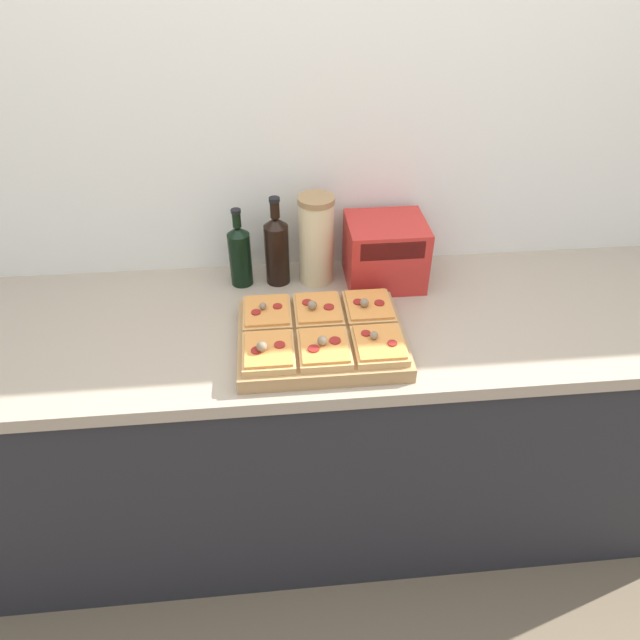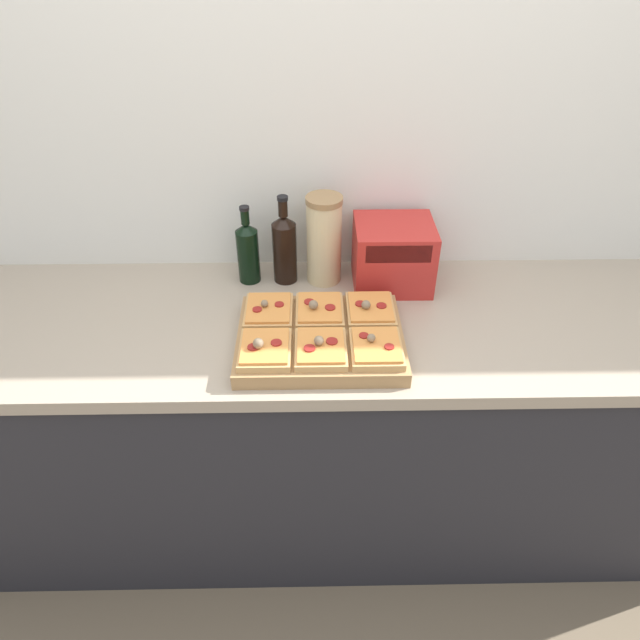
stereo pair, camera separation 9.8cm
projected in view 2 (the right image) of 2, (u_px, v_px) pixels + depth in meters
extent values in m
plane|color=brown|center=(337.00, 586.00, 1.96)|extent=(12.00, 12.00, 0.00)
cube|color=silver|center=(336.00, 163.00, 1.76)|extent=(6.00, 0.06, 2.50)
cube|color=#232328|center=(336.00, 430.00, 1.96)|extent=(2.60, 0.64, 0.87)
cube|color=gray|center=(338.00, 324.00, 1.69)|extent=(2.63, 0.67, 0.04)
cube|color=#A37A4C|center=(320.00, 339.00, 1.57)|extent=(0.45, 0.36, 0.04)
cube|color=tan|center=(269.00, 312.00, 1.61)|extent=(0.13, 0.16, 0.02)
cube|color=#D6843D|center=(268.00, 308.00, 1.60)|extent=(0.12, 0.14, 0.01)
cylinder|color=maroon|center=(257.00, 309.00, 1.59)|extent=(0.03, 0.03, 0.00)
cylinder|color=maroon|center=(279.00, 304.00, 1.61)|extent=(0.03, 0.03, 0.00)
sphere|color=#7F6B51|center=(265.00, 303.00, 1.60)|extent=(0.02, 0.02, 0.02)
cube|color=tan|center=(320.00, 311.00, 1.61)|extent=(0.13, 0.16, 0.02)
cube|color=#D6843D|center=(320.00, 307.00, 1.61)|extent=(0.12, 0.14, 0.01)
cylinder|color=maroon|center=(309.00, 302.00, 1.62)|extent=(0.03, 0.03, 0.00)
cylinder|color=maroon|center=(330.00, 307.00, 1.59)|extent=(0.03, 0.03, 0.00)
sphere|color=#7F6B51|center=(313.00, 305.00, 1.59)|extent=(0.03, 0.03, 0.03)
cube|color=tan|center=(370.00, 311.00, 1.62)|extent=(0.13, 0.16, 0.02)
cube|color=#D6843D|center=(371.00, 307.00, 1.61)|extent=(0.12, 0.14, 0.01)
cylinder|color=maroon|center=(360.00, 304.00, 1.61)|extent=(0.03, 0.03, 0.00)
cylinder|color=maroon|center=(381.00, 306.00, 1.60)|extent=(0.03, 0.03, 0.00)
sphere|color=#7F6B51|center=(366.00, 305.00, 1.59)|extent=(0.03, 0.03, 0.03)
cube|color=tan|center=(265.00, 350.00, 1.48)|extent=(0.13, 0.16, 0.02)
cube|color=#D6843D|center=(265.00, 346.00, 1.47)|extent=(0.12, 0.14, 0.01)
cylinder|color=maroon|center=(253.00, 347.00, 1.46)|extent=(0.03, 0.03, 0.00)
cylinder|color=maroon|center=(276.00, 343.00, 1.47)|extent=(0.03, 0.03, 0.00)
sphere|color=#7F6B51|center=(258.00, 343.00, 1.45)|extent=(0.03, 0.03, 0.03)
cube|color=tan|center=(321.00, 350.00, 1.48)|extent=(0.13, 0.16, 0.02)
cube|color=#D6843D|center=(321.00, 345.00, 1.47)|extent=(0.12, 0.14, 0.01)
cylinder|color=maroon|center=(310.00, 348.00, 1.45)|extent=(0.03, 0.03, 0.00)
cylinder|color=maroon|center=(332.00, 341.00, 1.47)|extent=(0.03, 0.03, 0.00)
sphere|color=#7F6B51|center=(319.00, 341.00, 1.46)|extent=(0.03, 0.03, 0.03)
cube|color=tan|center=(376.00, 349.00, 1.48)|extent=(0.13, 0.16, 0.02)
cube|color=#D6843D|center=(377.00, 345.00, 1.47)|extent=(0.12, 0.14, 0.01)
cylinder|color=maroon|center=(364.00, 335.00, 1.49)|extent=(0.03, 0.03, 0.00)
cylinder|color=maroon|center=(389.00, 347.00, 1.46)|extent=(0.03, 0.03, 0.00)
sphere|color=#7F6B51|center=(371.00, 338.00, 1.47)|extent=(0.02, 0.02, 0.02)
cylinder|color=black|center=(248.00, 256.00, 1.79)|extent=(0.07, 0.07, 0.17)
cone|color=black|center=(246.00, 228.00, 1.73)|extent=(0.07, 0.07, 0.03)
cylinder|color=black|center=(245.00, 217.00, 1.71)|extent=(0.03, 0.03, 0.05)
cylinder|color=black|center=(244.00, 208.00, 1.69)|extent=(0.03, 0.03, 0.01)
cylinder|color=black|center=(285.00, 253.00, 1.79)|extent=(0.08, 0.08, 0.20)
cone|color=black|center=(283.00, 220.00, 1.72)|extent=(0.08, 0.08, 0.03)
cylinder|color=black|center=(283.00, 208.00, 1.70)|extent=(0.03, 0.03, 0.05)
cylinder|color=black|center=(282.00, 198.00, 1.68)|extent=(0.03, 0.03, 0.01)
cylinder|color=beige|center=(324.00, 242.00, 1.77)|extent=(0.11, 0.11, 0.27)
cylinder|color=#937047|center=(324.00, 200.00, 1.68)|extent=(0.11, 0.11, 0.02)
cube|color=red|center=(393.00, 255.00, 1.77)|extent=(0.24, 0.21, 0.20)
cube|color=black|center=(399.00, 254.00, 1.65)|extent=(0.19, 0.01, 0.06)
cube|color=black|center=(436.00, 251.00, 1.77)|extent=(0.02, 0.02, 0.02)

